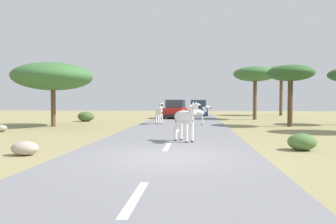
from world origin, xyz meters
TOP-DOWN VIEW (x-y plane):
  - ground_plane at (0.00, 0.00)m, footprint 90.00×90.00m
  - road at (-0.24, 0.00)m, footprint 6.00×64.00m
  - lane_markings at (-0.24, -1.00)m, footprint 0.16×56.00m
  - zebra_0 at (-1.79, 13.05)m, footprint 0.80×1.60m
  - zebra_1 at (0.35, 3.50)m, footprint 1.27×1.45m
  - zebra_2 at (0.98, 12.33)m, footprint 1.45×0.45m
  - car_0 at (1.08, 26.60)m, footprint 2.12×4.39m
  - car_1 at (-1.18, 21.24)m, footprint 2.28×4.46m
  - tree_0 at (6.06, 20.07)m, footprint 3.85×3.85m
  - tree_1 at (-8.57, 11.00)m, footprint 5.15×5.15m
  - tree_4 at (6.93, 12.29)m, footprint 3.01×3.01m
  - tree_6 at (10.50, 28.35)m, footprint 4.33×4.33m
  - bush_0 at (-8.23, 16.27)m, footprint 1.34×1.21m
  - bush_1 at (4.38, 1.93)m, footprint 0.96×0.86m
  - rock_1 at (-4.50, 0.16)m, footprint 0.85×0.61m
  - rock_2 at (-9.85, 7.23)m, footprint 0.75×0.58m

SIDE VIEW (x-z plane):
  - ground_plane at x=0.00m, z-range 0.00..0.00m
  - road at x=-0.24m, z-range 0.00..0.05m
  - lane_markings at x=-0.24m, z-range 0.05..0.06m
  - rock_2 at x=-9.85m, z-range 0.00..0.40m
  - rock_1 at x=-4.50m, z-range 0.00..0.44m
  - bush_1 at x=4.38m, z-range 0.00..0.58m
  - bush_0 at x=-8.23m, z-range 0.00..0.81m
  - car_0 at x=1.08m, z-range -0.02..1.72m
  - car_1 at x=-1.18m, z-range -0.02..1.72m
  - zebra_2 at x=0.98m, z-range 0.18..1.54m
  - zebra_0 at x=-1.79m, z-range 0.20..1.76m
  - zebra_1 at x=0.35m, z-range 0.21..1.83m
  - tree_1 at x=-8.57m, z-range 1.18..5.36m
  - tree_4 at x=6.93m, z-range 1.43..5.46m
  - tree_0 at x=6.06m, z-range 1.68..6.47m
  - tree_6 at x=10.50m, z-range 2.04..7.75m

